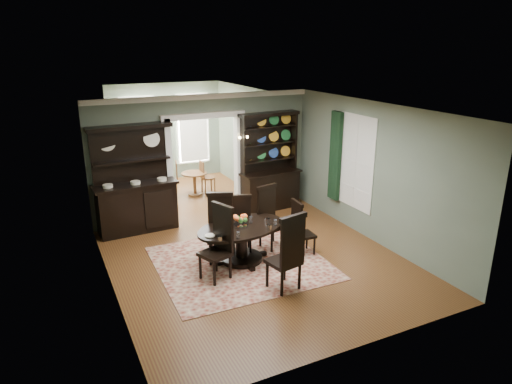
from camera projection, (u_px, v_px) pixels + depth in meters
room at (257, 186)px, 8.58m from camera, size 5.51×6.01×3.01m
parlor at (175, 137)px, 13.29m from camera, size 3.51×3.50×3.01m
doorway_trim at (204, 152)px, 11.10m from camera, size 2.08×0.25×2.57m
right_window at (346, 159)px, 10.44m from camera, size 0.15×1.47×2.12m
wall_sconce at (242, 138)px, 11.27m from camera, size 0.27×0.21×0.21m
rug at (241, 263)px, 9.00m from camera, size 3.26×3.00×0.01m
dining_table at (241, 237)px, 8.95m from camera, size 2.06×2.04×0.73m
centerpiece at (241, 223)px, 8.84m from camera, size 1.50×0.97×0.25m
chair_far_left at (220, 225)px, 8.99m from camera, size 0.66×0.64×1.37m
chair_far_mid at (241, 223)px, 9.32m from camera, size 0.56×0.55×1.21m
chair_far_right at (269, 215)px, 9.59m from camera, size 0.59×0.57×1.33m
chair_end_left at (219, 240)px, 8.27m from camera, size 0.64×0.66×1.40m
chair_end_right at (300, 227)px, 9.20m from camera, size 0.43×0.45×1.16m
chair_near at (289, 251)px, 7.76m from camera, size 0.63×0.60×1.45m
sideboard at (136, 195)px, 10.36m from camera, size 1.88×0.74×2.44m
welsh_dresser at (269, 174)px, 11.77m from camera, size 1.64×0.70×2.50m
parlor_table at (195, 181)px, 12.88m from camera, size 0.72×0.72×0.66m
parlor_chair_left at (173, 178)px, 12.71m from camera, size 0.46×0.45×1.01m
parlor_chair_right at (206, 176)px, 13.04m from camera, size 0.40×0.40×0.96m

